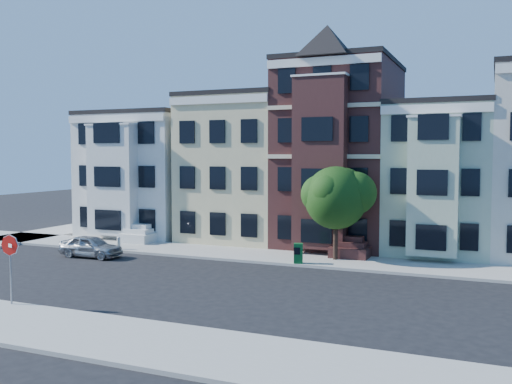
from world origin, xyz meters
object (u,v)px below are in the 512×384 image
at_px(stop_sign, 11,265).
at_px(fire_hydrant, 119,244).
at_px(parked_car, 91,246).
at_px(street_tree, 336,202).
at_px(newspaper_box, 298,253).

bearing_deg(stop_sign, fire_hydrant, 127.69).
height_order(fire_hydrant, stop_sign, stop_sign).
bearing_deg(parked_car, street_tree, -74.07).
bearing_deg(stop_sign, parked_car, 132.84).
bearing_deg(street_tree, fire_hydrant, -171.96).
bearing_deg(street_tree, newspaper_box, -129.69).
bearing_deg(fire_hydrant, stop_sign, -71.89).
relative_size(parked_car, newspaper_box, 3.54).
height_order(newspaper_box, fire_hydrant, newspaper_box).
xyz_separation_m(street_tree, newspaper_box, (-1.58, -1.91, -2.73)).
height_order(newspaper_box, stop_sign, stop_sign).
distance_m(newspaper_box, fire_hydrant, 11.93).
distance_m(street_tree, newspaper_box, 3.69).
bearing_deg(newspaper_box, fire_hydrant, 161.00).
xyz_separation_m(newspaper_box, stop_sign, (-7.81, -12.60, 1.03)).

